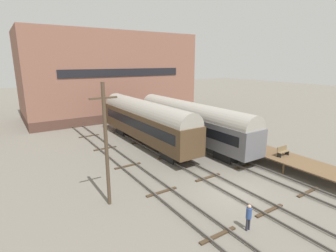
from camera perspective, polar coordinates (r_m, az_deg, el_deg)
ground_plane at (r=20.81m, az=14.33°, el=-13.87°), size 200.00×200.00×0.00m
track_left at (r=18.00m, az=3.90°, el=-17.64°), size 2.60×60.00×0.26m
track_middle at (r=20.75m, az=14.35°, el=-13.52°), size 2.60×60.00×0.26m
track_right at (r=24.06m, az=21.90°, el=-10.16°), size 2.60×60.00×0.26m
train_car_brown at (r=30.31m, az=-4.97°, el=1.33°), size 2.92×17.79×5.19m
train_car_grey at (r=30.67m, az=4.91°, el=1.25°), size 2.87×18.89×4.98m
station_platform at (r=26.08m, az=25.64°, el=-6.78°), size 3.10×10.63×1.03m
bench at (r=26.48m, az=23.70°, el=-4.96°), size 1.40×0.40×0.91m
person_worker at (r=16.52m, az=17.17°, el=-18.03°), size 0.32×0.32×1.64m
utility_pole at (r=17.52m, az=-13.32°, el=-3.83°), size 1.80×0.24×8.33m
warehouse_building at (r=48.38m, az=-12.64°, el=10.70°), size 28.35×12.77×14.20m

